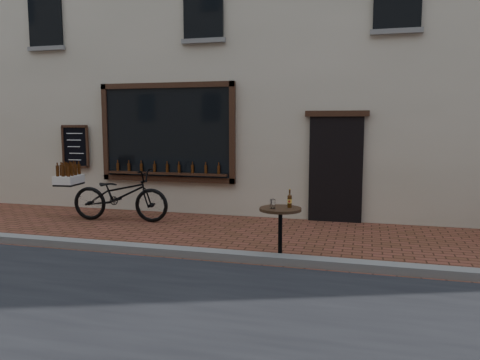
# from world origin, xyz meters

# --- Properties ---
(ground) EXTENTS (90.00, 90.00, 0.00)m
(ground) POSITION_xyz_m (0.00, 0.00, 0.00)
(ground) COLOR brown
(ground) RESTS_ON ground
(kerb) EXTENTS (90.00, 0.25, 0.12)m
(kerb) POSITION_xyz_m (0.00, 0.20, 0.06)
(kerb) COLOR slate
(kerb) RESTS_ON ground
(shop_building) EXTENTS (28.00, 6.20, 10.00)m
(shop_building) POSITION_xyz_m (0.00, 6.50, 5.00)
(shop_building) COLOR beige
(shop_building) RESTS_ON ground
(cargo_bicycle) EXTENTS (2.48, 0.93, 1.18)m
(cargo_bicycle) POSITION_xyz_m (-2.53, 2.32, 0.56)
(cargo_bicycle) COLOR black
(cargo_bicycle) RESTS_ON ground
(bistro_table) EXTENTS (0.63, 0.63, 1.08)m
(bistro_table) POSITION_xyz_m (1.31, 0.35, 0.58)
(bistro_table) COLOR black
(bistro_table) RESTS_ON ground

